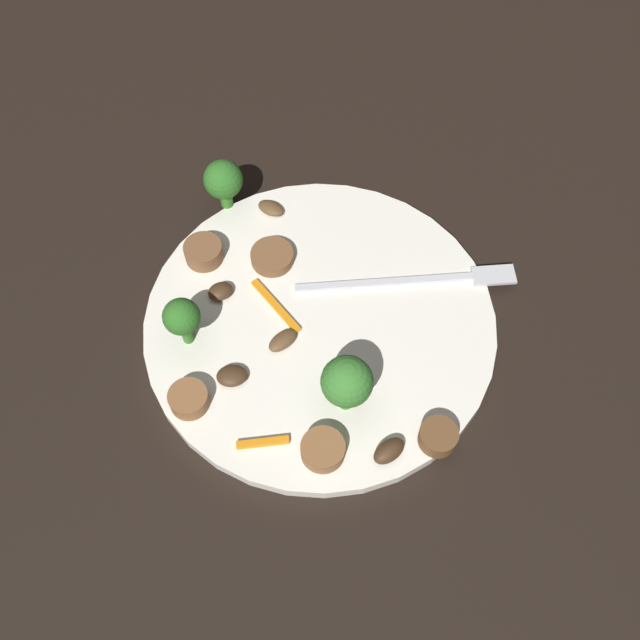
% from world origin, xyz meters
% --- Properties ---
extents(ground_plane, '(1.40, 1.40, 0.00)m').
position_xyz_m(ground_plane, '(0.00, 0.00, 0.00)').
color(ground_plane, black).
extents(plate, '(0.28, 0.28, 0.01)m').
position_xyz_m(plate, '(0.00, 0.00, 0.01)').
color(plate, white).
rests_on(plate, ground_plane).
extents(fork, '(0.18, 0.06, 0.00)m').
position_xyz_m(fork, '(0.08, 0.05, 0.01)').
color(fork, silver).
rests_on(fork, plate).
extents(broccoli_floret_0, '(0.04, 0.04, 0.06)m').
position_xyz_m(broccoli_floret_0, '(0.03, -0.07, 0.05)').
color(broccoli_floret_0, '#408630').
rests_on(broccoli_floret_0, plate).
extents(broccoli_floret_1, '(0.03, 0.03, 0.05)m').
position_xyz_m(broccoli_floret_1, '(-0.10, 0.10, 0.04)').
color(broccoli_floret_1, '#347525').
rests_on(broccoli_floret_1, plate).
extents(broccoli_floret_2, '(0.03, 0.03, 0.05)m').
position_xyz_m(broccoli_floret_2, '(-0.10, -0.03, 0.04)').
color(broccoli_floret_2, '#347525').
rests_on(broccoli_floret_2, plate).
extents(sausage_slice_0, '(0.03, 0.03, 0.01)m').
position_xyz_m(sausage_slice_0, '(-0.08, -0.09, 0.02)').
color(sausage_slice_0, brown).
rests_on(sausage_slice_0, plate).
extents(sausage_slice_1, '(0.04, 0.04, 0.01)m').
position_xyz_m(sausage_slice_1, '(-0.05, 0.05, 0.02)').
color(sausage_slice_1, brown).
rests_on(sausage_slice_1, plate).
extents(sausage_slice_2, '(0.03, 0.03, 0.01)m').
position_xyz_m(sausage_slice_2, '(0.10, -0.08, 0.02)').
color(sausage_slice_2, brown).
rests_on(sausage_slice_2, plate).
extents(sausage_slice_3, '(0.04, 0.04, 0.02)m').
position_xyz_m(sausage_slice_3, '(-0.10, 0.04, 0.02)').
color(sausage_slice_3, brown).
rests_on(sausage_slice_3, plate).
extents(sausage_slice_4, '(0.04, 0.04, 0.01)m').
position_xyz_m(sausage_slice_4, '(0.02, -0.11, 0.02)').
color(sausage_slice_4, brown).
rests_on(sausage_slice_4, plate).
extents(mushroom_0, '(0.03, 0.02, 0.01)m').
position_xyz_m(mushroom_0, '(-0.06, 0.10, 0.02)').
color(mushroom_0, brown).
rests_on(mushroom_0, plate).
extents(mushroom_1, '(0.03, 0.02, 0.01)m').
position_xyz_m(mushroom_1, '(-0.06, -0.06, 0.02)').
color(mushroom_1, '#422B19').
rests_on(mushroom_1, plate).
extents(mushroom_2, '(0.03, 0.03, 0.01)m').
position_xyz_m(mushroom_2, '(-0.02, -0.03, 0.02)').
color(mushroom_2, brown).
rests_on(mushroom_2, plate).
extents(mushroom_3, '(0.03, 0.03, 0.01)m').
position_xyz_m(mushroom_3, '(0.07, -0.10, 0.02)').
color(mushroom_3, '#422B19').
rests_on(mushroom_3, plate).
extents(mushroom_4, '(0.03, 0.02, 0.01)m').
position_xyz_m(mushroom_4, '(-0.08, 0.01, 0.02)').
color(mushroom_4, '#422B19').
rests_on(mushroom_4, plate).
extents(pepper_strip_0, '(0.05, 0.04, 0.00)m').
position_xyz_m(pepper_strip_0, '(-0.04, 0.01, 0.01)').
color(pepper_strip_0, orange).
rests_on(pepper_strip_0, plate).
extents(pepper_strip_1, '(0.04, 0.02, 0.00)m').
position_xyz_m(pepper_strip_1, '(-0.02, -0.11, 0.01)').
color(pepper_strip_1, orange).
rests_on(pepper_strip_1, plate).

